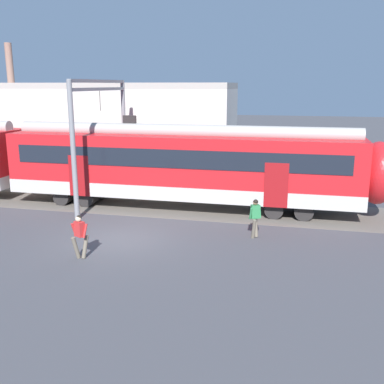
% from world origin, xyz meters
% --- Properties ---
extents(ground_plane, '(160.00, 160.00, 0.00)m').
position_xyz_m(ground_plane, '(0.00, 0.00, 0.00)').
color(ground_plane, '#424247').
extents(commuter_train, '(38.05, 3.07, 4.73)m').
position_xyz_m(commuter_train, '(-7.37, 5.56, 2.25)').
color(commuter_train, '#B7B2AD').
rests_on(commuter_train, ground).
extents(pedestrian_red, '(0.65, 0.56, 1.67)m').
position_xyz_m(pedestrian_red, '(-0.68, -2.21, 0.96)').
color(pedestrian_red, '#6B6051').
rests_on(pedestrian_red, ground).
extents(pedestrian_green, '(0.52, 0.71, 1.67)m').
position_xyz_m(pedestrian_green, '(5.38, 1.57, 0.96)').
color(pedestrian_green, '#6B6051').
rests_on(pedestrian_green, ground).
extents(catenary_gantry, '(0.24, 6.64, 6.53)m').
position_xyz_m(catenary_gantry, '(-3.15, 5.56, 4.31)').
color(catenary_gantry, gray).
rests_on(catenary_gantry, ground).
extents(background_building, '(20.37, 5.00, 9.20)m').
position_xyz_m(background_building, '(-7.50, 13.35, 3.21)').
color(background_building, beige).
rests_on(background_building, ground).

